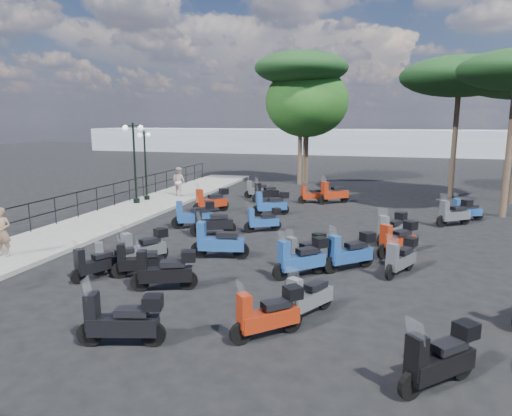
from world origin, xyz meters
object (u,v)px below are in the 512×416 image
(broadleaf_tree, at_px, (307,102))
(scooter_13, at_px, (122,321))
(scooter_5, at_px, (265,193))
(scooter_21, at_px, (305,252))
(lamp_post_1, at_px, (134,158))
(pine_2, at_px, (301,68))
(scooter_8, at_px, (139,262))
(pine_0, at_px, (460,77))
(scooter_9, at_px, (212,223))
(scooter_11, at_px, (257,190))
(scooter_26, at_px, (401,258))
(lamp_post_2, at_px, (145,161))
(scooter_24, at_px, (439,360))
(woman, at_px, (2,232))
(scooter_14, at_px, (165,271))
(scooter_16, at_px, (271,204))
(scooter_23, at_px, (333,194))
(scooter_1, at_px, (144,248))
(scooter_12, at_px, (268,315))
(scooter_17, at_px, (311,195))
(scooter_15, at_px, (218,243))
(scooter_30, at_px, (301,259))
(scooter_28, at_px, (466,211))
(scooter_4, at_px, (211,201))
(scooter_3, at_px, (194,215))
(scooter_29, at_px, (455,213))
(scooter_7, at_px, (116,259))
(scooter_19, at_px, (308,298))
(scooter_10, at_px, (263,220))
(scooter_27, at_px, (397,240))
(scooter_22, at_px, (392,229))
(pedestrian_far, at_px, (179,181))

(broadleaf_tree, bearing_deg, scooter_13, -88.33)
(scooter_5, relative_size, scooter_21, 1.00)
(lamp_post_1, distance_m, pine_2, 12.82)
(scooter_8, relative_size, pine_0, 0.19)
(scooter_8, bearing_deg, scooter_9, -29.91)
(scooter_11, height_order, scooter_26, scooter_26)
(scooter_8, distance_m, scooter_9, 4.81)
(lamp_post_2, bearing_deg, scooter_24, -45.24)
(lamp_post_1, xyz_separation_m, woman, (0.86, -9.18, -1.51))
(scooter_9, height_order, scooter_11, scooter_9)
(scooter_14, distance_m, pine_0, 20.18)
(lamp_post_2, height_order, scooter_14, lamp_post_2)
(scooter_16, bearing_deg, scooter_23, -62.85)
(scooter_1, bearing_deg, scooter_12, 173.72)
(scooter_17, height_order, pine_0, pine_0)
(scooter_15, bearing_deg, scooter_16, -10.41)
(scooter_1, height_order, scooter_30, scooter_30)
(scooter_14, xyz_separation_m, scooter_28, (8.58, 10.91, -0.09))
(scooter_4, bearing_deg, scooter_24, 170.40)
(scooter_3, relative_size, scooter_29, 1.10)
(scooter_8, bearing_deg, scooter_17, -38.95)
(scooter_21, height_order, pine_0, pine_0)
(scooter_3, bearing_deg, scooter_17, -56.70)
(scooter_4, distance_m, pine_2, 12.66)
(woman, height_order, scooter_15, woman)
(scooter_7, distance_m, scooter_17, 12.92)
(scooter_4, height_order, scooter_12, scooter_4)
(scooter_28, distance_m, pine_2, 14.55)
(scooter_4, height_order, scooter_24, scooter_4)
(scooter_11, bearing_deg, scooter_23, -132.13)
(scooter_9, bearing_deg, scooter_19, -172.40)
(scooter_11, bearing_deg, scooter_5, -177.76)
(scooter_1, distance_m, scooter_10, 5.44)
(scooter_13, relative_size, scooter_29, 1.15)
(scooter_3, xyz_separation_m, scooter_23, (4.70, 7.00, -0.01))
(lamp_post_2, xyz_separation_m, scooter_27, (12.46, -6.29, -1.67))
(scooter_15, relative_size, scooter_17, 1.44)
(scooter_11, distance_m, scooter_26, 13.31)
(scooter_3, bearing_deg, lamp_post_2, 16.50)
(scooter_14, bearing_deg, scooter_22, -62.86)
(scooter_10, xyz_separation_m, scooter_28, (7.82, 4.26, -0.03))
(scooter_21, relative_size, scooter_24, 0.99)
(scooter_26, height_order, scooter_29, scooter_29)
(scooter_28, bearing_deg, scooter_7, 109.83)
(scooter_21, bearing_deg, scooter_10, -20.31)
(scooter_8, height_order, scooter_13, scooter_13)
(scooter_29, bearing_deg, scooter_14, 102.86)
(pine_2, bearing_deg, broadleaf_tree, 70.04)
(scooter_30, bearing_deg, pedestrian_far, -3.82)
(scooter_14, height_order, pine_0, pine_0)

